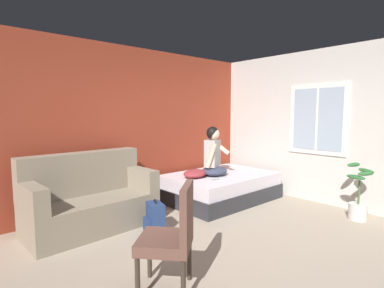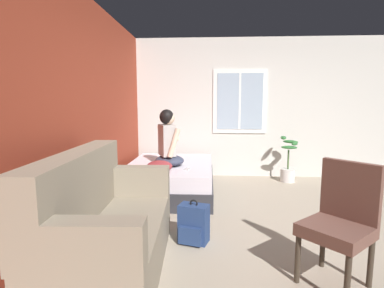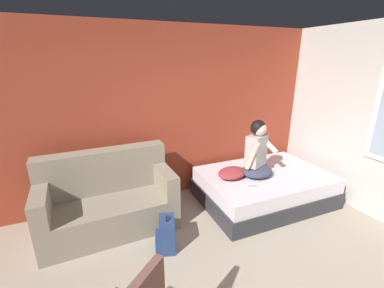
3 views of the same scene
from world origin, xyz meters
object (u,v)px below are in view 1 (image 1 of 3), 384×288
backpack (155,218)px  throw_pillow (195,173)px  side_chair (173,234)px  person_seated (214,156)px  cell_phone (215,180)px  potted_plant (358,200)px  bed (220,187)px  couch (90,200)px

backpack → throw_pillow: throw_pillow is taller
side_chair → person_seated: (2.24, 1.68, 0.30)m
cell_phone → potted_plant: (1.22, -1.79, -0.18)m
bed → cell_phone: size_ratio=13.77×
throw_pillow → cell_phone: bearing=-73.7°
couch → cell_phone: bearing=-16.2°
couch → person_seated: size_ratio=1.98×
couch → person_seated: (2.18, -0.25, 0.44)m
potted_plant → cell_phone: bearing=124.2°
backpack → throw_pillow: size_ratio=0.95×
bed → person_seated: bearing=178.2°
person_seated → couch: bearing=173.5°
throw_pillow → side_chair: bearing=-136.6°
side_chair → potted_plant: bearing=-7.5°
person_seated → throw_pillow: (-0.38, 0.08, -0.29)m
couch → throw_pillow: couch is taller
couch → backpack: (0.58, -0.73, -0.20)m
bed → couch: size_ratio=1.14×
bed → potted_plant: size_ratio=2.33×
potted_plant → throw_pillow: bearing=121.5°
throw_pillow → cell_phone: (0.11, -0.39, -0.07)m
person_seated → cell_phone: bearing=-130.8°
cell_phone → potted_plant: size_ratio=0.17×
couch → side_chair: bearing=-91.6°
side_chair → backpack: (0.63, 1.21, -0.34)m
couch → throw_pillow: bearing=-5.5°
side_chair → backpack: bearing=62.4°
cell_phone → bed: bearing=-41.0°
side_chair → person_seated: 2.81m
backpack → throw_pillow: (1.23, 0.55, 0.36)m
bed → cell_phone: (-0.44, -0.30, 0.25)m
person_seated → cell_phone: size_ratio=6.08×
side_chair → throw_pillow: (1.86, 1.76, 0.02)m
side_chair → cell_phone: (1.97, 1.37, -0.05)m
bed → potted_plant: (0.77, -2.09, 0.07)m
person_seated → throw_pillow: size_ratio=1.82×
person_seated → side_chair: bearing=-143.1°
bed → person_seated: person_seated is taller
couch → cell_phone: (1.92, -0.56, 0.09)m
couch → bed: bearing=-6.2°
throw_pillow → potted_plant: bearing=-58.5°
side_chair → throw_pillow: bearing=43.4°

